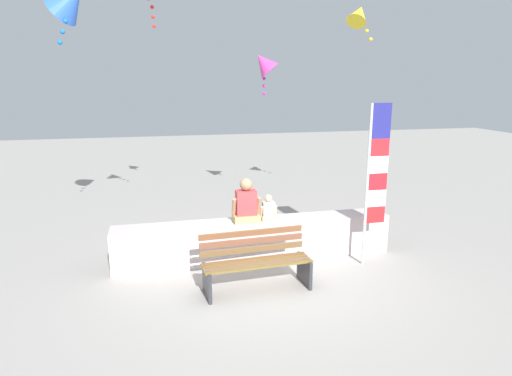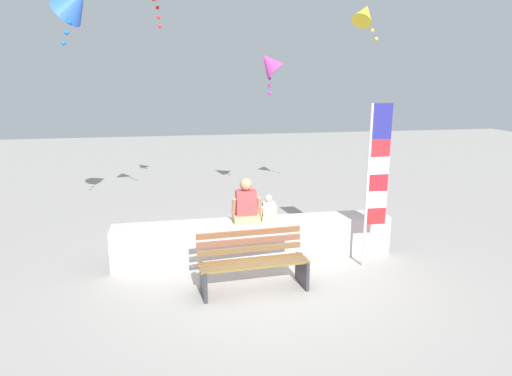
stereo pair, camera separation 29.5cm
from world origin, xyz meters
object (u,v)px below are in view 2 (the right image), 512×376
Objects in this scene: flag_banner at (375,174)px; kite_magenta at (269,63)px; kite_yellow at (365,14)px; person_adult at (246,205)px; kite_blue at (75,2)px; person_child at (269,210)px; park_bench at (253,263)px.

kite_magenta reaches higher than flag_banner.
flag_banner is 4.42m from kite_magenta.
flag_banner is 3.18× the size of kite_yellow.
kite_blue is at bearing 155.47° from person_adult.
kite_yellow is at bearing 35.33° from person_adult.
kite_blue is (-3.22, 1.28, 3.61)m from person_child.
person_child is 0.53× the size of kite_yellow.
kite_magenta is (0.70, 3.18, 2.67)m from person_child.
kite_yellow reaches higher than park_bench.
kite_yellow is at bearing 8.17° from kite_blue.
park_bench is 3.70× the size of person_child.
kite_yellow reaches higher than person_child.
kite_yellow reaches higher than kite_magenta.
flag_banner is (2.18, 0.47, 1.22)m from park_bench.
person_adult is (0.09, 1.14, 0.61)m from park_bench.
flag_banner is at bearing -21.74° from kite_blue.
flag_banner is 2.39× the size of kite_blue.
person_child is at bearing 158.19° from flag_banner.
person_adult is at bearing -179.94° from person_child.
person_adult is 5.09m from kite_yellow.
person_child is 4.21m from kite_magenta.
flag_banner is 6.00m from kite_blue.
kite_blue is at bearing 138.25° from park_bench.
kite_magenta reaches higher than person_adult.
kite_blue is (-3.92, -1.90, 0.94)m from kite_magenta.
person_child is 0.40× the size of kite_blue.
park_bench is 1.34m from person_child.
kite_blue reaches higher than person_child.
kite_yellow is at bearing 39.41° from person_child.
park_bench is at bearing -113.53° from person_child.
park_bench is at bearing -41.75° from kite_blue.
person_child is 5.00m from kite_blue.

